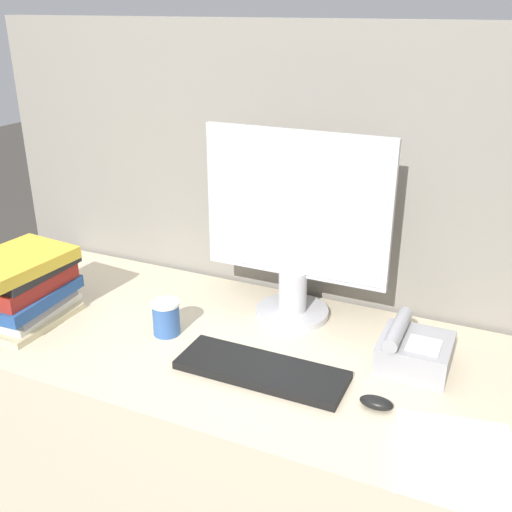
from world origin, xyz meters
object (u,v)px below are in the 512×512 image
Objects in this scene: coffee_cup at (166,318)px; desk_telephone at (413,350)px; monitor at (295,231)px; book_stack at (21,287)px; keyboard at (262,370)px; mouse at (376,403)px.

coffee_cup is 0.52× the size of desk_telephone.
coffee_cup is (-0.27, -0.23, -0.21)m from monitor.
book_stack is 1.66× the size of desk_telephone.
keyboard is at bearing -150.12° from desk_telephone.
monitor is at bearing 135.13° from mouse.
coffee_cup is 0.64m from desk_telephone.
coffee_cup is at bearing 171.84° from mouse.
book_stack reaches higher than mouse.
desk_telephone reaches higher than mouse.
mouse is (0.32, -0.32, -0.24)m from monitor.
mouse is 0.80× the size of coffee_cup.
mouse is 1.00m from book_stack.
monitor is 0.39m from keyboard.
keyboard is at bearing 2.37° from book_stack.
keyboard is 4.38× the size of coffee_cup.
book_stack is at bearing -166.25° from coffee_cup.
keyboard is 5.48× the size of mouse.
mouse is at bearing 0.81° from book_stack.
monitor reaches higher than desk_telephone.
mouse is 0.42× the size of desk_telephone.
monitor is 2.92× the size of desk_telephone.
book_stack is (-0.67, -0.33, -0.16)m from monitor.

